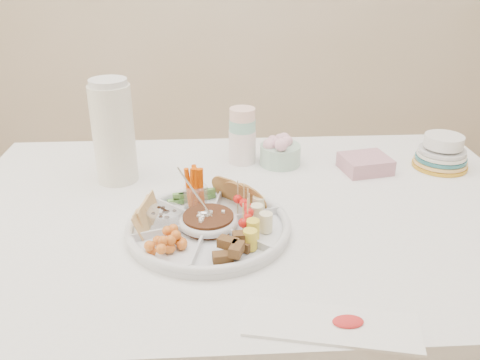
{
  "coord_description": "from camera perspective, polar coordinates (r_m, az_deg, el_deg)",
  "views": [
    {
      "loc": [
        -0.08,
        -1.15,
        1.38
      ],
      "look_at": [
        -0.02,
        -0.01,
        0.85
      ],
      "focal_mm": 38.0,
      "sensor_mm": 36.0,
      "label": 1
    }
  ],
  "objects": [
    {
      "name": "thermos",
      "position": [
        1.45,
        -14.05,
        5.41
      ],
      "size": [
        0.12,
        0.12,
        0.3
      ],
      "primitive_type": "cylinder",
      "rotation": [
        0.0,
        0.0,
        0.09
      ],
      "color": "silver",
      "rests_on": "dining_table"
    },
    {
      "name": "banana_tomato",
      "position": [
        1.16,
        2.69,
        -3.89
      ],
      "size": [
        0.13,
        0.13,
        0.08
      ],
      "primitive_type": null,
      "rotation": [
        0.0,
        0.0,
        0.31
      ],
      "color": "#FFEF85",
      "rests_on": "party_tray"
    },
    {
      "name": "carrot_cucumber",
      "position": [
        1.29,
        -5.41,
        -0.61
      ],
      "size": [
        0.15,
        0.15,
        0.11
      ],
      "primitive_type": null,
      "rotation": [
        0.0,
        0.0,
        0.31
      ],
      "color": "#DA4A00",
      "rests_on": "party_tray"
    },
    {
      "name": "granola_chunks",
      "position": [
        1.08,
        -1.44,
        -7.57
      ],
      "size": [
        0.14,
        0.14,
        0.05
      ],
      "primitive_type": null,
      "rotation": [
        0.0,
        0.0,
        0.31
      ],
      "color": "#4B3413",
      "rests_on": "party_tray"
    },
    {
      "name": "plate_stack",
      "position": [
        1.64,
        21.74,
        3.03
      ],
      "size": [
        0.2,
        0.2,
        0.1
      ],
      "primitive_type": "cylinder",
      "rotation": [
        0.0,
        0.0,
        0.29
      ],
      "color": "#E1DA4F",
      "rests_on": "dining_table"
    },
    {
      "name": "placemat",
      "position": [
        0.96,
        10.2,
        -15.72
      ],
      "size": [
        0.33,
        0.17,
        0.01
      ],
      "primitive_type": "cube",
      "rotation": [
        0.0,
        0.0,
        -0.22
      ],
      "color": "white",
      "rests_on": "dining_table"
    },
    {
      "name": "cherries",
      "position": [
        1.11,
        -8.11,
        -6.94
      ],
      "size": [
        0.13,
        0.13,
        0.04
      ],
      "primitive_type": null,
      "rotation": [
        0.0,
        0.0,
        0.31
      ],
      "color": "orange",
      "rests_on": "party_tray"
    },
    {
      "name": "pita_raisins",
      "position": [
        1.22,
        -9.61,
        -3.54
      ],
      "size": [
        0.15,
        0.15,
        0.06
      ],
      "primitive_type": null,
      "rotation": [
        0.0,
        0.0,
        0.31
      ],
      "color": "tan",
      "rests_on": "party_tray"
    },
    {
      "name": "party_tray",
      "position": [
        1.2,
        -3.57,
        -4.95
      ],
      "size": [
        0.48,
        0.48,
        0.04
      ],
      "primitive_type": "cylinder",
      "rotation": [
        0.0,
        0.0,
        0.31
      ],
      "color": "silver",
      "rests_on": "dining_table"
    },
    {
      "name": "cup_stack",
      "position": [
        1.54,
        0.27,
        6.0
      ],
      "size": [
        0.1,
        0.1,
        0.23
      ],
      "primitive_type": "cylinder",
      "rotation": [
        0.0,
        0.0,
        -0.28
      ],
      "color": "silver",
      "rests_on": "dining_table"
    },
    {
      "name": "flower_bowl",
      "position": [
        1.55,
        4.55,
        3.37
      ],
      "size": [
        0.14,
        0.14,
        0.09
      ],
      "primitive_type": "cylinder",
      "rotation": [
        0.0,
        0.0,
        -0.1
      ],
      "color": "#98C4B2",
      "rests_on": "dining_table"
    },
    {
      "name": "bean_dip",
      "position": [
        1.19,
        -3.58,
        -4.64
      ],
      "size": [
        0.15,
        0.15,
        0.04
      ],
      "primitive_type": "cylinder",
      "rotation": [
        0.0,
        0.0,
        0.31
      ],
      "color": "black",
      "rests_on": "party_tray"
    },
    {
      "name": "dining_table",
      "position": [
        1.53,
        0.74,
        -15.77
      ],
      "size": [
        1.52,
        1.02,
        0.76
      ],
      "primitive_type": "cube",
      "color": "white",
      "rests_on": "floor"
    },
    {
      "name": "tortillas",
      "position": [
        1.27,
        0.33,
        -1.81
      ],
      "size": [
        0.13,
        0.13,
        0.06
      ],
      "primitive_type": null,
      "rotation": [
        0.0,
        0.0,
        0.31
      ],
      "color": "#B7814C",
      "rests_on": "party_tray"
    },
    {
      "name": "napkin_stack",
      "position": [
        1.55,
        13.88,
        1.79
      ],
      "size": [
        0.16,
        0.14,
        0.05
      ],
      "primitive_type": "cube",
      "rotation": [
        0.0,
        0.0,
        0.19
      ],
      "color": "#BF8594",
      "rests_on": "dining_table"
    }
  ]
}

